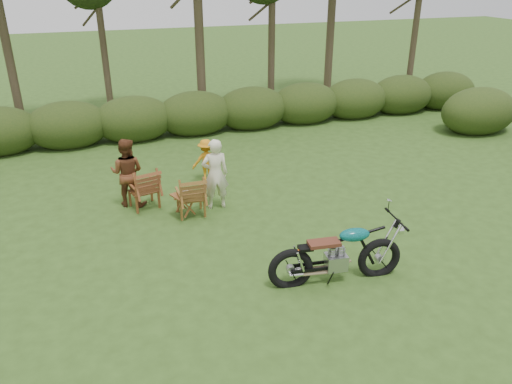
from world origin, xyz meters
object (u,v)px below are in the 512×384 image
object	(u,v)px
adult_a	(216,207)
lawn_chair_right	(192,214)
motorcycle	(334,279)
side_table	(185,205)
cup	(185,191)
adult_b	(131,204)
child	(207,181)
lawn_chair_left	(145,207)

from	to	relation	value
adult_a	lawn_chair_right	bearing A→B (deg)	19.40
motorcycle	adult_a	world-z (taller)	adult_a
lawn_chair_right	adult_a	size ratio (longest dim) A/B	0.58
side_table	motorcycle	bearing A→B (deg)	-58.96
cup	adult_b	distance (m)	1.63
side_table	adult_a	xyz separation A→B (m)	(0.77, 0.23, -0.28)
side_table	adult_a	distance (m)	0.85
adult_a	adult_b	bearing A→B (deg)	-19.66
side_table	cup	distance (m)	0.33
motorcycle	adult_b	xyz separation A→B (m)	(-3.09, 4.35, 0.00)
cup	child	bearing A→B (deg)	62.83
child	motorcycle	bearing A→B (deg)	100.67
lawn_chair_right	side_table	xyz separation A→B (m)	(-0.14, -0.05, 0.28)
motorcycle	lawn_chair_left	xyz separation A→B (m)	(-2.79, 4.10, 0.00)
lawn_chair_left	lawn_chair_right	bearing A→B (deg)	128.46
motorcycle	lawn_chair_left	distance (m)	4.96
adult_b	child	xyz separation A→B (m)	(2.05, 0.79, 0.00)
motorcycle	side_table	size ratio (longest dim) A/B	4.20
motorcycle	child	xyz separation A→B (m)	(-1.05, 5.14, 0.00)
adult_b	adult_a	bearing A→B (deg)	-179.22
side_table	lawn_chair_right	bearing A→B (deg)	19.18
lawn_chair_left	side_table	size ratio (longest dim) A/B	1.79
cup	adult_b	xyz separation A→B (m)	(-1.12, 1.01, -0.60)
lawn_chair_right	adult_a	xyz separation A→B (m)	(0.63, 0.18, 0.00)
motorcycle	adult_a	xyz separation A→B (m)	(-1.23, 3.55, 0.00)
motorcycle	side_table	bearing A→B (deg)	127.99
lawn_chair_right	adult_b	world-z (taller)	adult_b
motorcycle	child	bearing A→B (deg)	108.48
child	adult_b	bearing A→B (deg)	20.20
motorcycle	cup	distance (m)	3.93
lawn_chair_left	cup	bearing A→B (deg)	123.45
motorcycle	lawn_chair_right	distance (m)	3.85
child	lawn_chair_right	bearing A→B (deg)	64.72
side_table	child	world-z (taller)	child
adult_a	child	size ratio (longest dim) A/B	1.47
adult_a	adult_b	xyz separation A→B (m)	(-1.87, 0.81, 0.00)
side_table	adult_a	bearing A→B (deg)	16.34
motorcycle	cup	bearing A→B (deg)	127.53
motorcycle	adult_b	size ratio (longest dim) A/B	1.43
motorcycle	adult_a	bearing A→B (deg)	116.03
lawn_chair_right	lawn_chair_left	bearing A→B (deg)	-37.07
cup	adult_b	size ratio (longest dim) A/B	0.08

